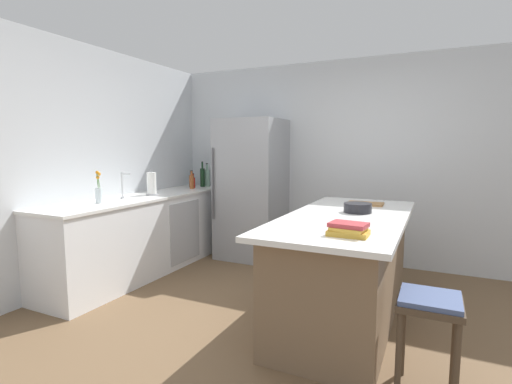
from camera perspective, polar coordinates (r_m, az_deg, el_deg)
The scene contains 18 objects.
ground_plane at distance 3.31m, azimuth 4.23°, elevation -20.18°, with size 7.20×7.20×0.00m, color brown.
wall_rear at distance 5.12m, azimuth 13.58°, elevation 4.35°, with size 6.00×0.10×2.60m, color silver.
wall_left at distance 4.47m, azimuth -26.39°, elevation 3.51°, with size 0.10×6.00×2.60m, color silver.
counter_run_left at distance 4.81m, azimuth -16.06°, elevation -5.96°, with size 0.67×2.74×0.92m.
kitchen_island at distance 3.47m, azimuth 13.18°, elevation -10.78°, with size 0.96×2.20×0.92m.
refrigerator at distance 5.15m, azimuth -0.68°, elevation 0.42°, with size 0.82×0.76×1.86m.
bar_stool at distance 2.60m, azimuth 24.47°, elevation -16.27°, with size 0.36×0.36×0.62m.
sink_faucet at distance 4.54m, azimuth -19.23°, elevation 1.05°, with size 0.15×0.05×0.30m.
flower_vase at distance 4.25m, azimuth -22.43°, elevation -0.04°, with size 0.07×0.07×0.34m.
paper_towel_roll at distance 4.77m, azimuth -15.33°, elevation 1.16°, with size 0.14×0.14×0.31m.
gin_bottle at distance 5.67m, azimuth -7.29°, elevation 2.18°, with size 0.08×0.08×0.34m.
wine_bottle at distance 5.61m, azimuth -8.00°, elevation 2.25°, with size 0.07×0.07×0.37m.
syrup_bottle at distance 5.61m, azimuth -9.61°, elevation 1.70°, with size 0.07×0.07×0.24m.
hot_sauce_bottle at distance 5.48m, azimuth -9.36°, elevation 1.46°, with size 0.05×0.05×0.21m.
vinegar_bottle at distance 5.37m, azimuth -9.57°, elevation 1.59°, with size 0.06×0.06×0.26m.
cookbook_stack at distance 2.60m, azimuth 13.64°, elevation -5.44°, with size 0.26×0.21×0.09m.
mixing_bowl at distance 3.51m, azimuth 14.94°, elevation -2.29°, with size 0.24×0.24×0.08m.
cutting_board at distance 4.02m, azimuth 15.98°, elevation -1.68°, with size 0.36×0.25×0.02m.
Camera 1 is at (1.06, -2.75, 1.50)m, focal length 26.78 mm.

